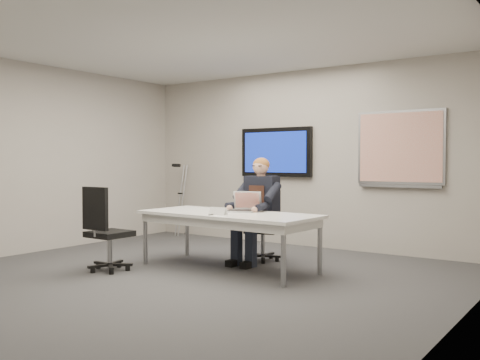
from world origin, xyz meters
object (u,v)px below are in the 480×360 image
Objects in this scene: office_chair_near at (107,245)px; laptop at (243,206)px; conference_table at (228,219)px; seated_person at (254,221)px; office_chair_far at (264,238)px.

office_chair_near is 1.76m from laptop.
conference_table is 1.52m from office_chair_near.
seated_person is (0.05, 0.52, -0.06)m from conference_table.
seated_person is (0.01, -0.25, 0.27)m from office_chair_far.
conference_table is at bearing -138.95° from office_chair_near.
seated_person is (1.18, 1.49, 0.24)m from office_chair_near.
office_chair_near is 1.92m from seated_person.
office_chair_near is at bearing -140.14° from office_chair_far.
office_chair_near reaches higher than office_chair_far.
office_chair_near is (-1.17, -1.74, 0.03)m from office_chair_far.
office_chair_far is 0.68× the size of seated_person.
conference_table is 2.45× the size of office_chair_far.
office_chair_near is 2.27× the size of laptop.
office_chair_far reaches higher than conference_table.
office_chair_near is 0.74× the size of seated_person.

